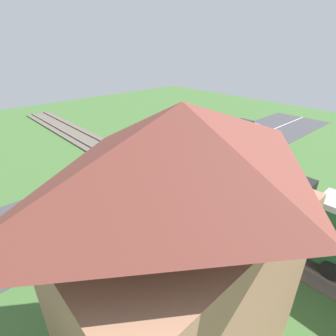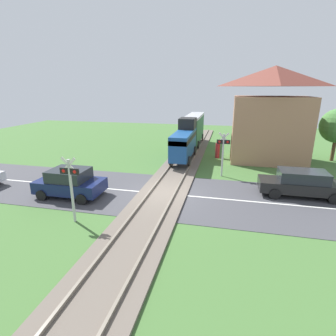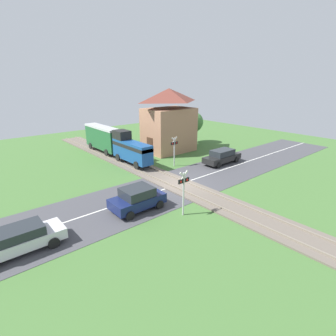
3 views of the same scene
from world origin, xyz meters
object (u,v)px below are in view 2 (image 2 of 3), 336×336
car_far_side (302,183)px  crossing_signal_east_approach (223,148)px  train (190,133)px  crossing_signal_west_approach (71,181)px  car_near_crossing (70,182)px  pedestrian_by_station (218,150)px  station_building (271,117)px

car_far_side → crossing_signal_east_approach: bearing=149.7°
train → crossing_signal_west_approach: 14.98m
car_near_crossing → pedestrian_by_station: size_ratio=2.42×
crossing_signal_west_approach → train: bearing=77.7°
crossing_signal_west_approach → station_building: (9.91, 13.08, 1.70)m
crossing_signal_west_approach → pedestrian_by_station: size_ratio=2.01×
car_near_crossing → car_far_side: size_ratio=0.81×
car_near_crossing → pedestrian_by_station: car_near_crossing is taller
crossing_signal_west_approach → crossing_signal_east_approach: (6.38, 8.10, 0.00)m
car_near_crossing → crossing_signal_west_approach: crossing_signal_west_approach is taller
station_building → pedestrian_by_station: bearing=179.4°
car_near_crossing → pedestrian_by_station: (7.69, 10.51, -0.12)m
car_far_side → pedestrian_by_station: (-5.00, 7.63, -0.09)m
car_near_crossing → station_building: station_building is taller
crossing_signal_east_approach → station_building: 6.34m
car_far_side → crossing_signal_west_approach: (-10.85, -5.49, 1.19)m
pedestrian_by_station → crossing_signal_west_approach: bearing=-114.0°
car_far_side → station_building: size_ratio=0.61×
car_near_crossing → train: bearing=67.3°
train → pedestrian_by_station: (2.66, -1.51, -1.17)m
car_near_crossing → station_building: 15.99m
train → car_near_crossing: 13.08m
car_far_side → crossing_signal_west_approach: 12.22m
crossing_signal_west_approach → station_building: size_ratio=0.41×
crossing_signal_west_approach → crossing_signal_east_approach: bearing=51.7°
train → car_near_crossing: train is taller
car_near_crossing → pedestrian_by_station: bearing=53.8°
train → crossing_signal_east_approach: bearing=-64.0°
car_far_side → crossing_signal_west_approach: size_ratio=1.49×
car_far_side → station_building: (-0.95, 7.59, 2.89)m
crossing_signal_east_approach → pedestrian_by_station: crossing_signal_east_approach is taller
train → pedestrian_by_station: bearing=-29.6°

